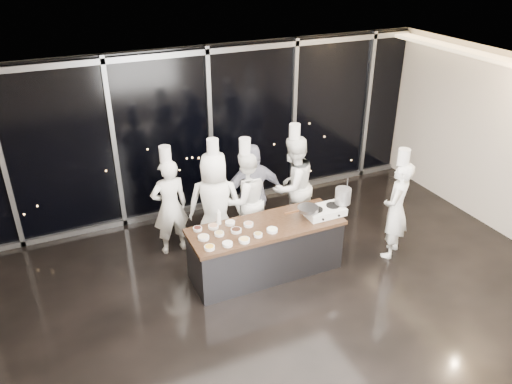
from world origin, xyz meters
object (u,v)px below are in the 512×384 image
stove (324,211)px  guest (253,195)px  chef_left (215,204)px  demo_counter (266,249)px  stock_pot (343,196)px  chef_far_left (170,206)px  chef_center (245,199)px  chef_right (293,186)px  frying_pan (308,209)px  chef_side (396,209)px

stove → guest: 1.30m
stove → chef_left: 1.81m
demo_counter → guest: (0.20, 0.93, 0.48)m
stock_pot → chef_far_left: chef_far_left is taller
chef_left → guest: 0.71m
stock_pot → chef_center: 1.66m
chef_left → guest: (0.71, 0.03, -0.01)m
chef_right → chef_far_left: bearing=-25.0°
chef_left → stock_pot: bearing=172.5°
stove → guest: guest is taller
chef_far_left → demo_counter: bearing=129.6°
stock_pot → chef_left: bearing=151.7°
frying_pan → stove: bearing=-3.1°
stock_pot → chef_far_left: (-2.53, 1.34, -0.29)m
stove → guest: (-0.80, 1.02, -0.03)m
frying_pan → chef_far_left: (-1.89, 1.33, -0.18)m
chef_left → chef_side: 3.01m
frying_pan → chef_far_left: bearing=144.7°
demo_counter → chef_right: chef_right is taller
demo_counter → chef_side: 2.28m
chef_center → chef_left: bearing=-4.9°
chef_far_left → chef_side: same height
demo_counter → frying_pan: (0.69, -0.07, 0.62)m
stove → chef_left: bearing=146.5°
frying_pan → chef_left: chef_left is taller
frying_pan → chef_right: 1.09m
guest → chef_side: chef_side is taller
stock_pot → chef_side: (0.86, -0.31, -0.29)m
frying_pan → chef_side: 1.55m
chef_far_left → guest: size_ratio=1.05×
chef_center → guest: 0.16m
guest → chef_right: 0.79m
frying_pan → chef_left: 1.56m
demo_counter → guest: size_ratio=1.32×
stock_pot → frying_pan: bearing=178.3°
chef_side → guest: bearing=-70.0°
stove → chef_far_left: (-2.20, 1.34, -0.08)m
demo_counter → frying_pan: size_ratio=4.21×
stock_pot → chef_right: 1.14m
chef_far_left → chef_side: bearing=150.0°
chef_center → chef_right: bearing=176.1°
stock_pot → chef_left: (-1.85, 0.99, -0.23)m
guest → chef_side: (2.00, -1.33, -0.05)m
stove → stock_pot: stock_pot is taller
chef_center → demo_counter: bearing=80.3°
chef_far_left → guest: 1.43m
guest → chef_side: 2.40m
chef_far_left → guest: (1.40, -0.32, 0.05)m
stove → chef_side: (1.20, -0.31, -0.08)m
chef_right → frying_pan: bearing=56.8°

